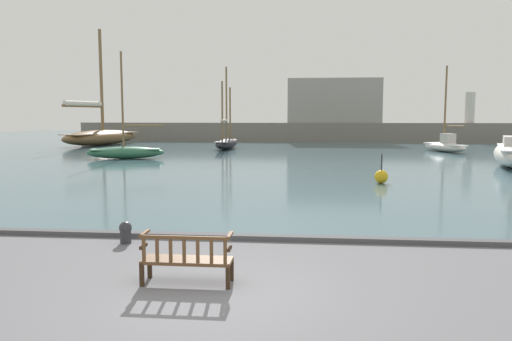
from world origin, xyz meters
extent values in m
plane|color=slate|center=(0.00, 0.00, 0.00)|extent=(160.00, 160.00, 0.00)
cube|color=#476670|center=(0.00, 44.00, 0.04)|extent=(100.00, 80.00, 0.08)
cube|color=#4C4C50|center=(0.00, 3.85, 0.06)|extent=(40.00, 0.30, 0.12)
cube|color=#322113|center=(-1.37, 0.83, 0.21)|extent=(0.07, 0.07, 0.42)
cube|color=#322113|center=(0.16, 0.83, 0.21)|extent=(0.07, 0.07, 0.42)
cube|color=#322113|center=(-1.37, 0.38, 0.21)|extent=(0.07, 0.07, 0.42)
cube|color=#322113|center=(0.16, 0.38, 0.21)|extent=(0.07, 0.07, 0.42)
cube|color=brown|center=(-0.60, 0.61, 0.42)|extent=(1.60, 0.52, 0.06)
cube|color=brown|center=(-0.60, 0.39, 0.89)|extent=(1.60, 0.05, 0.06)
cube|color=brown|center=(-1.32, 0.39, 0.66)|extent=(0.06, 0.04, 0.41)
cube|color=brown|center=(-1.08, 0.39, 0.66)|extent=(0.06, 0.04, 0.41)
cube|color=brown|center=(-0.84, 0.39, 0.66)|extent=(0.06, 0.04, 0.41)
cube|color=brown|center=(-0.60, 0.39, 0.66)|extent=(0.06, 0.04, 0.41)
cube|color=brown|center=(-0.36, 0.39, 0.66)|extent=(0.06, 0.04, 0.41)
cube|color=brown|center=(-0.12, 0.39, 0.66)|extent=(0.06, 0.04, 0.41)
cube|color=brown|center=(0.12, 0.39, 0.66)|extent=(0.06, 0.04, 0.41)
cube|color=#322113|center=(-1.37, 0.52, 0.69)|extent=(0.06, 0.30, 0.06)
cube|color=brown|center=(-1.37, 0.61, 0.90)|extent=(0.06, 0.47, 0.04)
cube|color=#322113|center=(0.17, 0.52, 0.69)|extent=(0.06, 0.30, 0.06)
cube|color=brown|center=(0.17, 0.61, 0.90)|extent=(0.06, 0.47, 0.04)
ellipsoid|color=brown|center=(-18.41, 39.19, 0.82)|extent=(5.70, 10.71, 1.49)
cube|color=#997A5B|center=(-18.41, 39.19, 1.23)|extent=(4.65, 9.32, 0.08)
cylinder|color=brown|center=(-18.34, 39.44, 6.24)|extent=(0.29, 0.29, 9.94)
cylinder|color=brown|center=(-19.08, 36.90, 3.84)|extent=(1.70, 5.15, 0.24)
cylinder|color=silver|center=(-19.08, 36.90, 4.08)|extent=(1.78, 4.71, 0.47)
ellipsoid|color=silver|center=(12.65, 33.53, 0.46)|extent=(3.03, 5.42, 0.75)
cube|color=white|center=(12.65, 33.53, 0.66)|extent=(2.49, 4.71, 0.08)
cube|color=beige|center=(12.78, 33.15, 1.12)|extent=(1.08, 1.21, 0.84)
cylinder|color=brown|center=(12.61, 33.65, 3.81)|extent=(0.15, 0.15, 6.21)
cylinder|color=brown|center=(13.02, 32.41, 2.16)|extent=(0.94, 2.51, 0.12)
ellipsoid|color=black|center=(-5.35, 34.84, 0.52)|extent=(1.79, 5.50, 0.87)
cube|color=#4C4C51|center=(-5.35, 34.84, 0.76)|extent=(1.38, 4.83, 0.08)
cylinder|color=brown|center=(-5.34, 34.97, 3.96)|extent=(0.15, 0.15, 6.32)
cylinder|color=brown|center=(-5.40, 33.98, 2.44)|extent=(0.24, 1.99, 0.12)
cylinder|color=silver|center=(-5.40, 33.98, 2.56)|extent=(0.34, 1.80, 0.24)
cylinder|color=brown|center=(-5.25, 36.46, 3.12)|extent=(0.15, 0.15, 4.65)
cylinder|color=brown|center=(-5.44, 33.35, 3.29)|extent=(0.15, 0.15, 4.99)
cylinder|color=brown|center=(-5.15, 38.12, 0.78)|extent=(0.19, 1.16, 0.12)
ellipsoid|color=#2D6647|center=(-10.57, 24.56, 0.49)|extent=(5.29, 2.63, 0.81)
cube|color=#5B9375|center=(-10.57, 24.56, 0.71)|extent=(4.61, 2.15, 0.08)
cylinder|color=brown|center=(-10.69, 24.53, 3.97)|extent=(0.14, 0.14, 6.43)
cylinder|color=brown|center=(-9.37, 24.88, 2.30)|extent=(2.68, 0.81, 0.11)
cylinder|color=brown|center=(15.00, 26.83, 1.17)|extent=(0.65, 1.52, 0.16)
cylinder|color=#2D2D33|center=(-2.71, 3.23, 0.18)|extent=(0.26, 0.26, 0.37)
sphere|color=#2D2D33|center=(-2.71, 3.23, 0.37)|extent=(0.30, 0.30, 0.30)
sphere|color=gold|center=(4.74, 13.80, 0.37)|extent=(0.57, 0.57, 0.57)
cylinder|color=#2D2D33|center=(4.74, 13.80, 1.00)|extent=(0.06, 0.06, 0.70)
cube|color=slate|center=(0.00, 47.65, 1.09)|extent=(47.71, 2.40, 2.18)
cube|color=gray|center=(4.57, 47.65, 4.58)|extent=(10.14, 2.00, 4.80)
cylinder|color=beige|center=(18.91, 47.65, 3.81)|extent=(1.00, 1.00, 3.27)
camera|label=1|loc=(1.47, -7.88, 3.00)|focal=35.00mm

